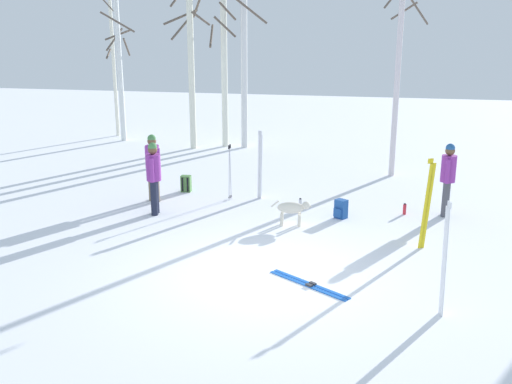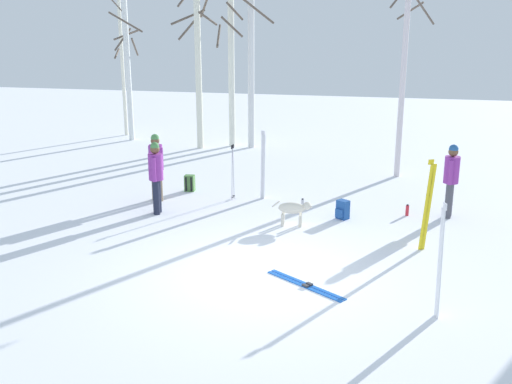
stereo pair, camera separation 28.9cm
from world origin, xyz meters
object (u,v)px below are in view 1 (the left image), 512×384
object	(u,v)px
ski_pair_planted_2	(427,204)
backpack_1	(341,209)
birch_tree_3	(224,72)
birch_tree_2	(191,64)
ski_pair_lying_0	(309,285)
birch_tree_5	(397,81)
person_0	(154,174)
person_2	(153,163)
ski_pair_planted_0	(260,165)
birch_tree_4	(245,54)
water_bottle_1	(300,204)
ski_pair_planted_1	(444,259)
water_bottle_0	(405,209)
backpack_0	(186,184)
birch_tree_0	(112,36)
person_1	(448,175)
ski_poles_0	(230,171)
dog	(293,209)
birch_tree_1	(119,64)

from	to	relation	value
ski_pair_planted_2	backpack_1	distance (m)	2.47
birch_tree_3	birch_tree_2	bearing A→B (deg)	-148.98
ski_pair_lying_0	birch_tree_5	world-z (taller)	birch_tree_5
person_0	birch_tree_2	xyz separation A→B (m)	(-1.78, 7.86, 2.09)
person_2	ski_pair_planted_0	distance (m)	2.70
birch_tree_4	backpack_1	bearing A→B (deg)	-61.25
water_bottle_1	ski_pair_planted_2	bearing A→B (deg)	-35.88
person_0	ski_pair_planted_0	distance (m)	2.81
ski_pair_planted_2	birch_tree_4	distance (m)	11.37
ski_pair_planted_1	water_bottle_0	world-z (taller)	ski_pair_planted_1
birch_tree_5	backpack_0	bearing A→B (deg)	-150.00
ski_pair_planted_1	birch_tree_0	bearing A→B (deg)	131.58
birch_tree_2	person_1	bearing A→B (deg)	-37.30
person_2	ski_poles_0	world-z (taller)	person_2
ski_poles_0	birch_tree_5	size ratio (longest dim) A/B	0.25
dog	birch_tree_2	world-z (taller)	birch_tree_2
ski_poles_0	person_1	bearing A→B (deg)	-1.84
ski_poles_0	ski_pair_planted_1	bearing A→B (deg)	-47.85
person_0	person_1	distance (m)	6.81
person_0	backpack_1	world-z (taller)	person_0
dog	birch_tree_4	xyz separation A→B (m)	(-3.25, 8.53, 3.03)
birch_tree_1	ski_pair_planted_2	bearing A→B (deg)	-40.87
ski_pair_planted_1	backpack_0	bearing A→B (deg)	136.85
ski_pair_planted_2	birch_tree_5	xyz separation A→B (m)	(-0.68, 6.05, 1.90)
person_1	birch_tree_5	size ratio (longest dim) A/B	0.30
birch_tree_0	ski_pair_planted_0	bearing A→B (deg)	-45.13
ski_pair_planted_0	ski_poles_0	size ratio (longest dim) A/B	1.24
person_0	birch_tree_3	distance (m)	8.71
person_1	dog	world-z (taller)	person_1
ski_poles_0	ski_pair_lying_0	bearing A→B (deg)	-60.22
ski_pair_planted_2	birch_tree_3	world-z (taller)	birch_tree_3
ski_pair_planted_1	birch_tree_2	distance (m)	14.24
ski_pair_planted_0	ski_pair_planted_2	xyz separation A→B (m)	(3.98, -2.71, 0.03)
ski_pair_planted_1	birch_tree_4	bearing A→B (deg)	116.86
ski_pair_lying_0	ski_poles_0	bearing A→B (deg)	119.78
ski_pair_lying_0	birch_tree_5	distance (m)	8.89
ski_pair_lying_0	ski_poles_0	distance (m)	5.53
backpack_1	water_bottle_0	size ratio (longest dim) A/B	1.64
backpack_1	ski_pair_lying_0	bearing A→B (deg)	-92.85
person_1	birch_tree_1	bearing A→B (deg)	147.97
backpack_0	birch_tree_1	xyz separation A→B (m)	(-5.00, 6.64, 2.77)
water_bottle_1	birch_tree_1	world-z (taller)	birch_tree_1
ski_pair_planted_0	birch_tree_0	bearing A→B (deg)	134.87
ski_poles_0	person_0	bearing A→B (deg)	-130.94
ski_pair_lying_0	birch_tree_0	distance (m)	16.67
water_bottle_1	birch_tree_5	xyz separation A→B (m)	(2.14, 4.02, 2.68)
person_1	birch_tree_3	size ratio (longest dim) A/B	0.32
ski_pair_planted_2	birch_tree_1	distance (m)	14.79
ski_poles_0	birch_tree_0	world-z (taller)	birch_tree_0
person_2	birch_tree_3	xyz separation A→B (m)	(-0.28, 7.48, 1.78)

